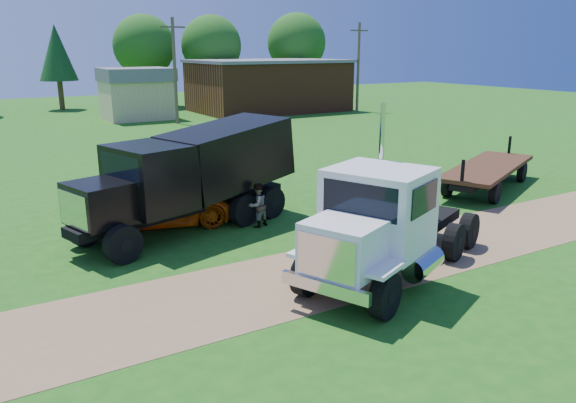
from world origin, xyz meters
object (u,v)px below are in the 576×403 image
orange_pickup (161,202)px  spectator_a (430,222)px  flatbed_trailer (487,171)px  white_semi_tractor (380,226)px  black_dump_truck (193,172)px

orange_pickup → spectator_a: 9.94m
flatbed_trailer → spectator_a: flatbed_trailer is taller
orange_pickup → flatbed_trailer: bearing=-86.4°
orange_pickup → flatbed_trailer: (15.08, -2.66, 0.04)m
white_semi_tractor → spectator_a: bearing=-1.2°
flatbed_trailer → spectator_a: (-8.30, -4.61, 0.05)m
black_dump_truck → spectator_a: 8.57m
flatbed_trailer → orange_pickup: bearing=145.4°
flatbed_trailer → spectator_a: 9.49m
white_semi_tractor → black_dump_truck: white_semi_tractor is taller
white_semi_tractor → spectator_a: (3.32, 1.36, -0.78)m
orange_pickup → flatbed_trailer: flatbed_trailer is taller
flatbed_trailer → black_dump_truck: bearing=149.4°
white_semi_tractor → flatbed_trailer: bearing=3.7°
black_dump_truck → flatbed_trailer: black_dump_truck is taller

